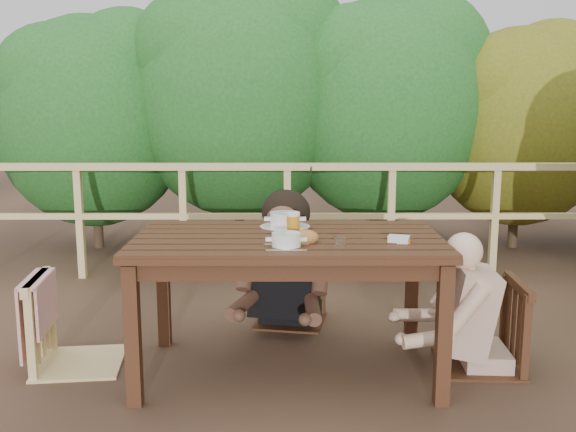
{
  "coord_description": "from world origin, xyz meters",
  "views": [
    {
      "loc": [
        -0.01,
        -3.48,
        1.53
      ],
      "look_at": [
        0.0,
        0.05,
        0.9
      ],
      "focal_mm": 40.12,
      "sensor_mm": 36.0,
      "label": 1
    }
  ],
  "objects_px": {
    "soup_near": "(286,241)",
    "beer_glass": "(293,225)",
    "chair_left": "(76,281)",
    "tumbler": "(340,244)",
    "soup_far": "(285,221)",
    "diner_right": "(489,257)",
    "bread_roll": "(305,238)",
    "butter_tub": "(399,240)",
    "chair_far": "(291,257)",
    "woman": "(291,220)",
    "table": "(288,306)",
    "chair_right": "(482,286)"
  },
  "relations": [
    {
      "from": "soup_near",
      "to": "beer_glass",
      "type": "relative_size",
      "value": 1.79
    },
    {
      "from": "chair_far",
      "to": "soup_near",
      "type": "relative_size",
      "value": 3.65
    },
    {
      "from": "chair_left",
      "to": "diner_right",
      "type": "relative_size",
      "value": 0.78
    },
    {
      "from": "chair_left",
      "to": "diner_right",
      "type": "bearing_deg",
      "value": -96.95
    },
    {
      "from": "soup_far",
      "to": "tumbler",
      "type": "xyz_separation_m",
      "value": [
        0.28,
        -0.58,
        -0.01
      ]
    },
    {
      "from": "chair_far",
      "to": "butter_tub",
      "type": "xyz_separation_m",
      "value": [
        0.57,
        -1.0,
        0.34
      ]
    },
    {
      "from": "beer_glass",
      "to": "chair_left",
      "type": "bearing_deg",
      "value": 176.23
    },
    {
      "from": "chair_far",
      "to": "tumbler",
      "type": "height_order",
      "value": "chair_far"
    },
    {
      "from": "chair_right",
      "to": "woman",
      "type": "height_order",
      "value": "woman"
    },
    {
      "from": "table",
      "to": "butter_tub",
      "type": "xyz_separation_m",
      "value": [
        0.59,
        -0.16,
        0.41
      ]
    },
    {
      "from": "diner_right",
      "to": "butter_tub",
      "type": "xyz_separation_m",
      "value": [
        -0.56,
        -0.24,
        0.15
      ]
    },
    {
      "from": "chair_left",
      "to": "soup_far",
      "type": "bearing_deg",
      "value": -88.29
    },
    {
      "from": "woman",
      "to": "tumbler",
      "type": "xyz_separation_m",
      "value": [
        0.24,
        -1.17,
        0.09
      ]
    },
    {
      "from": "soup_far",
      "to": "butter_tub",
      "type": "height_order",
      "value": "soup_far"
    },
    {
      "from": "table",
      "to": "chair_right",
      "type": "bearing_deg",
      "value": 4.31
    },
    {
      "from": "soup_near",
      "to": "butter_tub",
      "type": "height_order",
      "value": "soup_near"
    },
    {
      "from": "chair_left",
      "to": "bread_roll",
      "type": "height_order",
      "value": "chair_left"
    },
    {
      "from": "table",
      "to": "chair_right",
      "type": "height_order",
      "value": "chair_right"
    },
    {
      "from": "chair_far",
      "to": "butter_tub",
      "type": "distance_m",
      "value": 1.2
    },
    {
      "from": "diner_right",
      "to": "table",
      "type": "bearing_deg",
      "value": 97.47
    },
    {
      "from": "soup_near",
      "to": "diner_right",
      "type": "bearing_deg",
      "value": 16.32
    },
    {
      "from": "table",
      "to": "woman",
      "type": "xyz_separation_m",
      "value": [
        0.02,
        0.86,
        0.34
      ]
    },
    {
      "from": "diner_right",
      "to": "soup_far",
      "type": "distance_m",
      "value": 1.19
    },
    {
      "from": "butter_tub",
      "to": "bread_roll",
      "type": "bearing_deg",
      "value": -161.11
    },
    {
      "from": "chair_right",
      "to": "soup_far",
      "type": "height_order",
      "value": "chair_right"
    },
    {
      "from": "chair_left",
      "to": "tumbler",
      "type": "height_order",
      "value": "chair_left"
    },
    {
      "from": "chair_far",
      "to": "diner_right",
      "type": "relative_size",
      "value": 0.71
    },
    {
      "from": "chair_left",
      "to": "tumbler",
      "type": "xyz_separation_m",
      "value": [
        1.49,
        -0.41,
        0.31
      ]
    },
    {
      "from": "beer_glass",
      "to": "woman",
      "type": "bearing_deg",
      "value": 90.56
    },
    {
      "from": "beer_glass",
      "to": "tumbler",
      "type": "distance_m",
      "value": 0.41
    },
    {
      "from": "woman",
      "to": "tumbler",
      "type": "relative_size",
      "value": 19.5
    },
    {
      "from": "chair_left",
      "to": "soup_near",
      "type": "bearing_deg",
      "value": -112.97
    },
    {
      "from": "diner_right",
      "to": "tumbler",
      "type": "relative_size",
      "value": 17.49
    },
    {
      "from": "bread_roll",
      "to": "butter_tub",
      "type": "relative_size",
      "value": 1.26
    },
    {
      "from": "soup_near",
      "to": "beer_glass",
      "type": "xyz_separation_m",
      "value": [
        0.04,
        0.28,
        0.03
      ]
    },
    {
      "from": "diner_right",
      "to": "soup_near",
      "type": "height_order",
      "value": "diner_right"
    },
    {
      "from": "table",
      "to": "diner_right",
      "type": "xyz_separation_m",
      "value": [
        1.15,
        0.08,
        0.26
      ]
    },
    {
      "from": "chair_right",
      "to": "tumbler",
      "type": "xyz_separation_m",
      "value": [
        -0.85,
        -0.39,
        0.33
      ]
    },
    {
      "from": "chair_right",
      "to": "bread_roll",
      "type": "relative_size",
      "value": 6.86
    },
    {
      "from": "table",
      "to": "diner_right",
      "type": "bearing_deg",
      "value": 4.2
    },
    {
      "from": "diner_right",
      "to": "bread_roll",
      "type": "bearing_deg",
      "value": 106.47
    },
    {
      "from": "table",
      "to": "chair_left",
      "type": "distance_m",
      "value": 1.24
    },
    {
      "from": "tumbler",
      "to": "butter_tub",
      "type": "relative_size",
      "value": 0.66
    },
    {
      "from": "chair_right",
      "to": "soup_near",
      "type": "bearing_deg",
      "value": -70.0
    },
    {
      "from": "chair_right",
      "to": "woman",
      "type": "xyz_separation_m",
      "value": [
        -1.1,
        0.78,
        0.24
      ]
    },
    {
      "from": "diner_right",
      "to": "bread_roll",
      "type": "distance_m",
      "value": 1.1
    },
    {
      "from": "chair_right",
      "to": "table",
      "type": "bearing_deg",
      "value": -82.42
    },
    {
      "from": "soup_far",
      "to": "beer_glass",
      "type": "xyz_separation_m",
      "value": [
        0.05,
        -0.25,
        0.02
      ]
    },
    {
      "from": "woman",
      "to": "tumbler",
      "type": "height_order",
      "value": "woman"
    },
    {
      "from": "woman",
      "to": "tumbler",
      "type": "distance_m",
      "value": 1.2
    }
  ]
}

